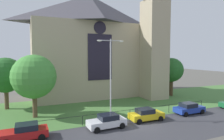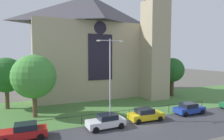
{
  "view_description": "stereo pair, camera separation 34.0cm",
  "coord_description": "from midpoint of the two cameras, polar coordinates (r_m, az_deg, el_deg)",
  "views": [
    {
      "loc": [
        -11.7,
        -18.86,
        7.86
      ],
      "look_at": [
        0.05,
        8.0,
        5.8
      ],
      "focal_mm": 31.41,
      "sensor_mm": 36.0,
      "label": 1
    },
    {
      "loc": [
        -11.39,
        -19.0,
        7.86
      ],
      "look_at": [
        0.05,
        8.0,
        5.8
      ],
      "focal_mm": 31.41,
      "sensor_mm": 36.0,
      "label": 2
    }
  ],
  "objects": [
    {
      "name": "parked_car_yellow",
      "position": [
        24.86,
        10.11,
        -12.68
      ],
      "size": [
        4.26,
        2.14,
        1.51
      ],
      "rotation": [
        0.0,
        0.0,
        -0.03
      ],
      "color": "gold",
      "rests_on": "ground"
    },
    {
      "name": "streetlamp_near",
      "position": [
        23.2,
        -0.16,
        -0.24
      ],
      "size": [
        3.37,
        0.26,
        9.89
      ],
      "color": "#B2B2B7",
      "rests_on": "ground"
    },
    {
      "name": "tree_left_near",
      "position": [
        26.93,
        -21.42,
        -1.81
      ],
      "size": [
        5.61,
        5.61,
        8.08
      ],
      "color": "brown",
      "rests_on": "ground"
    },
    {
      "name": "tree_left_far",
      "position": [
        32.97,
        -28.15,
        -1.33
      ],
      "size": [
        5.19,
        5.19,
        7.68
      ],
      "color": "brown",
      "rests_on": "ground"
    },
    {
      "name": "tree_right_far",
      "position": [
        40.66,
        17.3,
        -0.06
      ],
      "size": [
        4.75,
        4.75,
        7.53
      ],
      "color": "#4C3823",
      "rests_on": "ground"
    },
    {
      "name": "parked_car_white",
      "position": [
        22.18,
        -1.29,
        -14.7
      ],
      "size": [
        4.27,
        2.17,
        1.51
      ],
      "rotation": [
        0.0,
        0.0,
        3.18
      ],
      "color": "silver",
      "rests_on": "ground"
    },
    {
      "name": "parked_car_blue",
      "position": [
        29.22,
        21.83,
        -10.36
      ],
      "size": [
        4.2,
        2.02,
        1.51
      ],
      "rotation": [
        0.0,
        0.0,
        -0.0
      ],
      "color": "#1E3899",
      "rests_on": "ground"
    },
    {
      "name": "iron_railing",
      "position": [
        25.36,
        5.5,
        -11.81
      ],
      "size": [
        24.71,
        0.07,
        1.13
      ],
      "color": "black",
      "rests_on": "ground"
    },
    {
      "name": "ground",
      "position": [
        32.13,
        -1.18,
        -10.14
      ],
      "size": [
        160.0,
        160.0,
        0.0
      ],
      "primitive_type": "plane",
      "color": "#56544C"
    },
    {
      "name": "parked_car_red",
      "position": [
        21.07,
        -23.77,
        -16.07
      ],
      "size": [
        4.21,
        2.04,
        1.51
      ],
      "rotation": [
        0.0,
        0.0,
        3.14
      ],
      "color": "#B21919",
      "rests_on": "ground"
    },
    {
      "name": "road_asphalt",
      "position": [
        21.95,
        11.06,
        -17.03
      ],
      "size": [
        120.0,
        8.0,
        0.01
      ],
      "primitive_type": "cube",
      "color": "#38383D",
      "rests_on": "ground"
    },
    {
      "name": "grass_verge",
      "position": [
        30.34,
        0.24,
        -10.99
      ],
      "size": [
        120.0,
        20.0,
        0.01
      ],
      "primitive_type": "cube",
      "color": "#477538",
      "rests_on": "ground"
    },
    {
      "name": "church_building",
      "position": [
        39.8,
        -4.75,
        7.49
      ],
      "size": [
        23.2,
        16.2,
        26.0
      ],
      "color": "tan",
      "rests_on": "ground"
    }
  ]
}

